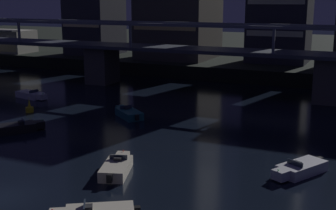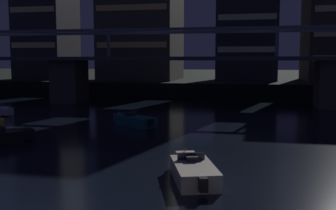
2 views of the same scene
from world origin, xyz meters
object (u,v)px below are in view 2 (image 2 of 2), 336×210
Objects in this scene: tower_central at (248,3)px; speedboat_near_right at (193,171)px; speedboat_mid_left at (134,120)px; river_bridge at (192,70)px.

tower_central is 5.01× the size of speedboat_near_right.
speedboat_mid_left is (-8.95, -35.95, -14.50)m from tower_central.
speedboat_mid_left is at bearing 116.20° from speedboat_near_right.
speedboat_near_right is 1.11× the size of speedboat_mid_left.
tower_central is at bearing 71.64° from river_bridge.
tower_central is at bearing 76.02° from speedboat_mid_left.
river_bridge is at bearing 98.39° from speedboat_near_right.
speedboat_near_right is (-1.68, -50.71, -14.50)m from tower_central.
speedboat_near_right is (4.66, -31.60, -3.96)m from river_bridge.
speedboat_near_right is at bearing -91.90° from tower_central.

